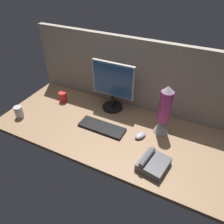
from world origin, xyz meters
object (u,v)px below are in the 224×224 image
object	(u,v)px
monitor	(113,85)
desk_phone	(153,164)
mug_steel	(19,112)
lava_lamp	(164,114)
mouse	(141,135)
keyboard	(102,127)
mug_red_plastic	(63,97)

from	to	relation	value
monitor	desk_phone	bearing A→B (deg)	-42.58
desk_phone	mug_steel	bearing A→B (deg)	179.47
mug_steel	monitor	bearing A→B (deg)	35.99
mug_steel	lava_lamp	bearing A→B (deg)	17.34
mouse	desk_phone	distance (cm)	28.37
monitor	desk_phone	world-z (taller)	monitor
mouse	desk_phone	world-z (taller)	desk_phone
monitor	lava_lamp	world-z (taller)	monitor
monitor	desk_phone	xyz separation A→B (cm)	(51.85, -47.65, -19.90)
keyboard	mug_red_plastic	world-z (taller)	mug_red_plastic
monitor	mug_red_plastic	bearing A→B (deg)	-166.12
lava_lamp	desk_phone	distance (cm)	38.63
monitor	mug_steel	world-z (taller)	monitor
monitor	mouse	world-z (taller)	monitor
keyboard	desk_phone	xyz separation A→B (cm)	(47.29, -18.61, 2.19)
mug_red_plastic	keyboard	bearing A→B (deg)	-19.48
mug_red_plastic	desk_phone	size ratio (longest dim) A/B	0.43
mouse	monitor	bearing A→B (deg)	169.59
lava_lamp	mug_red_plastic	bearing A→B (deg)	179.64
keyboard	mug_steel	xyz separation A→B (cm)	(-68.69, -17.53, 4.06)
keyboard	desk_phone	world-z (taller)	desk_phone
mouse	mug_steel	distance (cm)	101.71
keyboard	mug_red_plastic	bearing A→B (deg)	161.12
keyboard	desk_phone	size ratio (longest dim) A/B	1.71
keyboard	mug_steel	bearing A→B (deg)	-165.08
mouse	mug_steel	bearing A→B (deg)	-142.87
mug_red_plastic	desk_phone	bearing A→B (deg)	-20.45
keyboard	desk_phone	distance (cm)	50.87
monitor	mouse	distance (cm)	48.03
mug_steel	desk_phone	world-z (taller)	mug_steel
mug_steel	lava_lamp	distance (cm)	117.09
desk_phone	keyboard	bearing A→B (deg)	158.52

